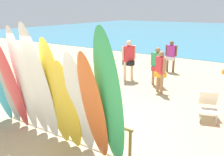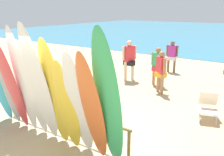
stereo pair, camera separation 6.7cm
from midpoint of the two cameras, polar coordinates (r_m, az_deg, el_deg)
name	(u,v)px [view 2 (the right image)]	position (r m, az deg, el deg)	size (l,w,h in m)	color
ground	(208,53)	(18.73, 21.26, 5.37)	(60.00, 60.00, 0.00)	tan
surfboard_rack	(62,112)	(6.33, -11.16, -7.75)	(4.01, 0.07, 0.66)	brown
surfboard_grey_1	(2,76)	(6.81, -23.57, 0.42)	(0.53, 0.08, 2.83)	#999EA3
surfboard_red_2	(11,85)	(6.50, -21.81, -1.45)	(0.47, 0.08, 2.54)	#D13D42
surfboard_white_3	(22,81)	(6.29, -19.58, -0.73)	(0.49, 0.07, 2.73)	white
surfboard_white_4	(33,93)	(6.05, -17.37, -3.40)	(0.48, 0.06, 2.29)	white
surfboard_white_5	(39,86)	(5.63, -15.96, -1.71)	(0.55, 0.08, 2.87)	white
surfboard_yellow_6	(54,94)	(5.50, -12.72, -3.57)	(0.58, 0.07, 2.54)	yellow
surfboard_yellow_7	(67,107)	(5.30, -9.93, -6.52)	(0.53, 0.08, 2.13)	yellow
surfboard_white_8	(78,106)	(5.04, -7.31, -6.27)	(0.50, 0.06, 2.38)	white
surfboard_orange_9	(92,109)	(4.78, -4.17, -7.17)	(0.50, 0.08, 2.41)	orange
surfboard_green_10	(108,101)	(4.55, -0.50, -5.36)	(0.57, 0.07, 2.83)	#38B266
beachgoer_strolling	(161,69)	(9.17, 11.32, 1.97)	(0.48, 0.40, 1.55)	#9E704C
beachgoer_midbeach	(158,64)	(10.07, 10.59, 3.20)	(0.58, 0.25, 1.54)	#9E704C
beachgoer_photographing	(129,58)	(10.61, 4.15, 4.68)	(0.45, 0.57, 1.74)	beige
beachgoer_near_rack	(172,54)	(12.38, 13.71, 5.28)	(0.57, 0.24, 1.52)	brown
beach_chair_red	(208,105)	(7.52, 21.41, -5.72)	(0.71, 0.87, 0.79)	#B7B7BC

